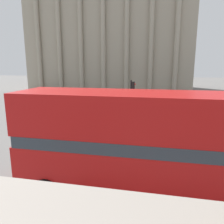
{
  "coord_description": "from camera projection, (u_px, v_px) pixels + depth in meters",
  "views": [
    {
      "loc": [
        0.43,
        -2.2,
        5.13
      ],
      "look_at": [
        -3.2,
        15.43,
        1.28
      ],
      "focal_mm": 35.0,
      "sensor_mm": 36.0,
      "label": 1
    }
  ],
  "objects": [
    {
      "name": "traffic_light_near",
      "position": [
        140.0,
        116.0,
        12.01
      ],
      "size": [
        0.42,
        0.24,
        3.65
      ],
      "color": "black",
      "rests_on": "ground_plane"
    },
    {
      "name": "traffic_light_mid",
      "position": [
        132.0,
        98.0,
        17.08
      ],
      "size": [
        0.42,
        0.24,
        4.01
      ],
      "color": "black",
      "rests_on": "ground_plane"
    },
    {
      "name": "car_navy",
      "position": [
        151.0,
        110.0,
        21.89
      ],
      "size": [
        4.2,
        1.93,
        1.35
      ],
      "rotation": [
        0.0,
        0.0,
        1.18
      ],
      "color": "black",
      "rests_on": "ground_plane"
    },
    {
      "name": "double_decker_bus",
      "position": [
        155.0,
        142.0,
        8.26
      ],
      "size": [
        10.7,
        2.69,
        4.16
      ],
      "rotation": [
        0.0,
        0.0,
        0.02
      ],
      "color": "black",
      "rests_on": "ground_plane"
    },
    {
      "name": "pedestrian_yellow",
      "position": [
        223.0,
        103.0,
        24.81
      ],
      "size": [
        0.32,
        0.32,
        1.68
      ],
      "rotation": [
        0.0,
        0.0,
        0.96
      ],
      "color": "#282B33",
      "rests_on": "ground_plane"
    },
    {
      "name": "plaza_building_left",
      "position": [
        112.0,
        31.0,
        47.87
      ],
      "size": [
        33.99,
        16.21,
        25.04
      ],
      "color": "#A39984",
      "rests_on": "ground_plane"
    }
  ]
}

